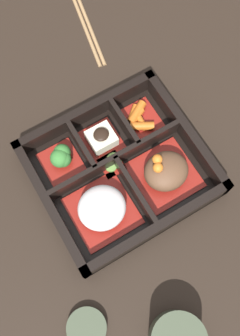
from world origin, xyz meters
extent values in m
plane|color=black|center=(0.00, 0.00, 0.00)|extent=(3.00, 3.00, 0.00)
cube|color=black|center=(0.00, 0.00, 0.01)|extent=(0.27, 0.24, 0.01)
cube|color=black|center=(0.00, -0.11, 0.02)|extent=(0.27, 0.01, 0.05)
cube|color=black|center=(0.00, 0.11, 0.02)|extent=(0.27, 0.01, 0.05)
cube|color=black|center=(-0.13, 0.00, 0.02)|extent=(0.01, 0.24, 0.05)
cube|color=black|center=(0.13, 0.00, 0.02)|extent=(0.01, 0.24, 0.05)
cube|color=black|center=(0.00, -0.02, 0.02)|extent=(0.24, 0.01, 0.05)
cube|color=black|center=(-0.05, -0.06, 0.02)|extent=(0.01, 0.09, 0.05)
cube|color=black|center=(0.04, -0.06, 0.02)|extent=(0.01, 0.09, 0.05)
cube|color=black|center=(0.00, 0.05, 0.02)|extent=(0.01, 0.12, 0.05)
cube|color=maroon|center=(-0.06, 0.04, 0.01)|extent=(0.10, 0.10, 0.01)
ellipsoid|color=brown|center=(-0.06, 0.04, 0.03)|extent=(0.07, 0.07, 0.04)
sphere|color=orange|center=(-0.05, 0.04, 0.06)|extent=(0.02, 0.02, 0.02)
sphere|color=orange|center=(-0.05, 0.03, 0.06)|extent=(0.02, 0.02, 0.02)
cube|color=maroon|center=(0.06, 0.04, 0.01)|extent=(0.10, 0.10, 0.01)
ellipsoid|color=silver|center=(0.06, 0.04, 0.04)|extent=(0.08, 0.07, 0.04)
cube|color=maroon|center=(-0.08, -0.06, 0.01)|extent=(0.05, 0.07, 0.01)
cylinder|color=#D1661E|center=(-0.07, -0.08, 0.02)|extent=(0.03, 0.03, 0.01)
cylinder|color=#D1661E|center=(-0.08, -0.07, 0.02)|extent=(0.04, 0.03, 0.01)
cylinder|color=#D1661E|center=(-0.07, -0.07, 0.02)|extent=(0.03, 0.02, 0.01)
cylinder|color=#D1661E|center=(-0.07, -0.05, 0.02)|extent=(0.04, 0.03, 0.01)
cylinder|color=#D1661E|center=(-0.07, -0.06, 0.02)|extent=(0.01, 0.03, 0.01)
cube|color=maroon|center=(0.00, -0.06, 0.01)|extent=(0.06, 0.07, 0.01)
cube|color=beige|center=(0.00, -0.06, 0.03)|extent=(0.04, 0.04, 0.02)
ellipsoid|color=black|center=(0.00, -0.06, 0.04)|extent=(0.03, 0.02, 0.01)
cube|color=maroon|center=(0.08, -0.06, 0.01)|extent=(0.06, 0.07, 0.01)
sphere|color=#387A33|center=(0.08, -0.06, 0.03)|extent=(0.02, 0.02, 0.02)
sphere|color=#387A33|center=(0.08, -0.06, 0.03)|extent=(0.03, 0.03, 0.03)
sphere|color=#387A33|center=(0.07, -0.06, 0.03)|extent=(0.03, 0.03, 0.03)
sphere|color=#387A33|center=(0.07, -0.07, 0.03)|extent=(0.03, 0.03, 0.03)
cube|color=maroon|center=(0.01, -0.02, 0.01)|extent=(0.04, 0.04, 0.01)
cylinder|color=#75A84C|center=(0.00, -0.02, 0.02)|extent=(0.03, 0.03, 0.01)
cylinder|color=#75A84C|center=(0.01, -0.01, 0.02)|extent=(0.02, 0.02, 0.01)
cylinder|color=#75A84C|center=(0.01, -0.02, 0.02)|extent=(0.02, 0.02, 0.01)
cylinder|color=#A87F51|center=(-0.10, -0.30, 0.00)|extent=(0.05, 0.20, 0.01)
cylinder|color=#A87F51|center=(-0.09, -0.30, 0.00)|extent=(0.05, 0.20, 0.01)
cylinder|color=#424C38|center=(0.17, 0.18, 0.01)|extent=(0.06, 0.06, 0.01)
cylinder|color=black|center=(0.17, 0.18, 0.01)|extent=(0.04, 0.04, 0.00)
camera|label=1|loc=(0.11, 0.18, 0.63)|focal=42.00mm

